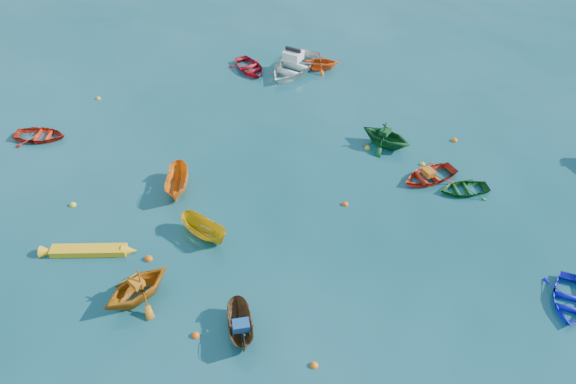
# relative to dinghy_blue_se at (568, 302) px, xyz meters

# --- Properties ---
(ground) EXTENTS (160.00, 160.00, 0.00)m
(ground) POSITION_rel_dinghy_blue_se_xyz_m (-12.52, 0.54, 0.00)
(ground) COLOR #093D45
(ground) RESTS_ON ground
(sampan_brown_mid) EXTENTS (1.71, 2.84, 1.03)m
(sampan_brown_mid) POSITION_rel_dinghy_blue_se_xyz_m (-13.56, -2.90, 0.00)
(sampan_brown_mid) COLOR brown
(sampan_brown_mid) RESTS_ON ground
(dinghy_blue_se) EXTENTS (2.84, 3.43, 0.62)m
(dinghy_blue_se) POSITION_rel_dinghy_blue_se_xyz_m (0.00, 0.00, 0.00)
(dinghy_blue_se) COLOR #1113D6
(dinghy_blue_se) RESTS_ON ground
(dinghy_orange_w) EXTENTS (4.03, 4.10, 1.64)m
(dinghy_orange_w) POSITION_rel_dinghy_blue_se_xyz_m (-18.21, -1.58, 0.00)
(dinghy_orange_w) COLOR #BE6911
(dinghy_orange_w) RESTS_ON ground
(sampan_yellow_mid) EXTENTS (2.92, 2.42, 1.08)m
(sampan_yellow_mid) POSITION_rel_dinghy_blue_se_xyz_m (-16.19, 2.36, 0.00)
(sampan_yellow_mid) COLOR gold
(sampan_yellow_mid) RESTS_ON ground
(dinghy_green_e) EXTENTS (2.97, 2.42, 0.54)m
(dinghy_green_e) POSITION_rel_dinghy_blue_se_xyz_m (-3.44, 6.99, 0.00)
(dinghy_green_e) COLOR #135218
(dinghy_green_e) RESTS_ON ground
(dinghy_red_nw) EXTENTS (3.06, 2.21, 0.63)m
(dinghy_red_nw) POSITION_rel_dinghy_blue_se_xyz_m (-27.55, 9.40, 0.00)
(dinghy_red_nw) COLOR red
(dinghy_red_nw) RESTS_ON ground
(sampan_orange_n) EXTENTS (1.50, 3.10, 1.15)m
(sampan_orange_n) POSITION_rel_dinghy_blue_se_xyz_m (-18.30, 5.61, 0.00)
(sampan_orange_n) COLOR orange
(sampan_orange_n) RESTS_ON ground
(dinghy_green_n) EXTENTS (3.86, 3.71, 1.57)m
(dinghy_green_n) POSITION_rel_dinghy_blue_se_xyz_m (-7.39, 10.70, 0.00)
(dinghy_green_n) COLOR #135122
(dinghy_green_n) RESTS_ON ground
(dinghy_red_ne) EXTENTS (3.84, 3.55, 0.65)m
(dinghy_red_ne) POSITION_rel_dinghy_blue_se_xyz_m (-5.15, 7.86, 0.00)
(dinghy_red_ne) COLOR red
(dinghy_red_ne) RESTS_ON ground
(dinghy_red_far) EXTENTS (3.71, 3.96, 0.67)m
(dinghy_red_far) POSITION_rel_dinghy_blue_se_xyz_m (-16.55, 18.84, 0.00)
(dinghy_red_far) COLOR red
(dinghy_red_far) RESTS_ON ground
(dinghy_orange_far) EXTENTS (2.50, 2.16, 1.31)m
(dinghy_orange_far) POSITION_rel_dinghy_blue_se_xyz_m (-11.61, 19.55, 0.00)
(dinghy_orange_far) COLOR #E85815
(dinghy_orange_far) RESTS_ON ground
(kayak_yellow) EXTENTS (4.22, 1.13, 0.43)m
(kayak_yellow) POSITION_rel_dinghy_blue_se_xyz_m (-21.30, 0.75, 0.00)
(kayak_yellow) COLOR #F3AB15
(kayak_yellow) RESTS_ON ground
(motorboat_white) EXTENTS (5.31, 6.02, 1.64)m
(motorboat_white) POSITION_rel_dinghy_blue_se_xyz_m (-13.52, 19.06, 0.00)
(motorboat_white) COLOR white
(motorboat_white) RESTS_ON ground
(tarp_blue_a) EXTENTS (0.79, 0.68, 0.33)m
(tarp_blue_a) POSITION_rel_dinghy_blue_se_xyz_m (-13.52, -3.04, 0.68)
(tarp_blue_a) COLOR #18478D
(tarp_blue_a) RESTS_ON sampan_brown_mid
(tarp_orange_a) EXTENTS (0.79, 0.76, 0.30)m
(tarp_orange_a) POSITION_rel_dinghy_blue_se_xyz_m (-18.18, -1.54, 0.97)
(tarp_orange_a) COLOR orange
(tarp_orange_a) RESTS_ON dinghy_orange_w
(tarp_green_b) EXTENTS (0.71, 0.76, 0.30)m
(tarp_green_b) POSITION_rel_dinghy_blue_se_xyz_m (-7.47, 10.75, 0.93)
(tarp_green_b) COLOR #11441F
(tarp_green_b) RESTS_ON dinghy_green_n
(tarp_orange_b) EXTENTS (0.76, 0.82, 0.32)m
(tarp_orange_b) POSITION_rel_dinghy_blue_se_xyz_m (-5.23, 7.80, 0.48)
(tarp_orange_b) COLOR #CD6215
(tarp_orange_b) RESTS_ON dinghy_red_ne
(buoy_or_a) EXTENTS (0.33, 0.33, 0.33)m
(buoy_or_a) POSITION_rel_dinghy_blue_se_xyz_m (-15.37, -3.24, 0.00)
(buoy_or_a) COLOR #EF540D
(buoy_or_a) RESTS_ON ground
(buoy_ye_a) EXTENTS (0.39, 0.39, 0.39)m
(buoy_ye_a) POSITION_rel_dinghy_blue_se_xyz_m (-18.90, -0.70, 0.00)
(buoy_ye_a) COLOR gold
(buoy_ye_a) RESTS_ON ground
(buoy_or_b) EXTENTS (0.32, 0.32, 0.32)m
(buoy_or_b) POSITION_rel_dinghy_blue_se_xyz_m (-10.54, -4.11, 0.00)
(buoy_or_b) COLOR orange
(buoy_or_b) RESTS_ON ground
(buoy_ye_b) EXTENTS (0.34, 0.34, 0.34)m
(buoy_ye_b) POSITION_rel_dinghy_blue_se_xyz_m (-23.36, 3.88, 0.00)
(buoy_ye_b) COLOR yellow
(buoy_ye_b) RESTS_ON ground
(buoy_or_c) EXTENTS (0.38, 0.38, 0.38)m
(buoy_or_c) POSITION_rel_dinghy_blue_se_xyz_m (-18.46, 0.64, 0.00)
(buoy_or_c) COLOR #E1520C
(buoy_or_c) RESTS_ON ground
(buoy_ye_c) EXTENTS (0.34, 0.34, 0.34)m
(buoy_ye_c) POSITION_rel_dinghy_blue_se_xyz_m (-8.41, 10.32, 0.00)
(buoy_ye_c) COLOR gold
(buoy_ye_c) RESTS_ON ground
(buoy_or_d) EXTENTS (0.33, 0.33, 0.33)m
(buoy_or_d) POSITION_rel_dinghy_blue_se_xyz_m (-9.57, 5.31, 0.00)
(buoy_or_d) COLOR #F7570D
(buoy_or_d) RESTS_ON ground
(buoy_ye_d) EXTENTS (0.30, 0.30, 0.30)m
(buoy_ye_d) POSITION_rel_dinghy_blue_se_xyz_m (-25.77, 14.06, 0.00)
(buoy_ye_d) COLOR gold
(buoy_ye_d) RESTS_ON ground
(buoy_or_e) EXTENTS (0.37, 0.37, 0.37)m
(buoy_or_e) POSITION_rel_dinghy_blue_se_xyz_m (-3.33, 11.59, 0.00)
(buoy_or_e) COLOR orange
(buoy_or_e) RESTS_ON ground
(buoy_ye_e) EXTENTS (0.30, 0.30, 0.30)m
(buoy_ye_e) POSITION_rel_dinghy_blue_se_xyz_m (-5.38, 9.08, 0.00)
(buoy_ye_e) COLOR yellow
(buoy_ye_e) RESTS_ON ground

